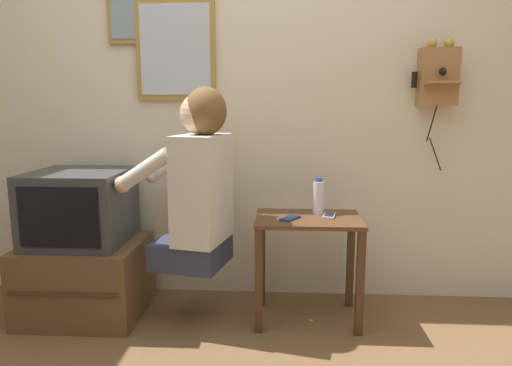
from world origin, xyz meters
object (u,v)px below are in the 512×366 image
Objects in this scene: cell_phone_held at (290,218)px; person at (198,182)px; wall_phone_antique at (438,76)px; framed_picture at (134,9)px; cell_phone_spare at (329,215)px; television at (80,207)px; wall_mirror at (176,50)px; water_bottle at (319,197)px.

person is at bearing -145.43° from cell_phone_held.
framed_picture is (-1.75, 0.04, 0.39)m from wall_phone_antique.
cell_phone_spare is at bearing -156.39° from wall_phone_antique.
person is at bearing -164.75° from wall_phone_antique.
wall_mirror reaches higher than television.
framed_picture is at bearing -170.57° from cell_phone_held.
cell_phone_spare is (1.13, -0.31, -1.15)m from framed_picture.
television is at bearing -150.56° from cell_phone_held.
wall_phone_antique is 3.68× the size of water_bottle.
wall_mirror is (-1.51, 0.04, 0.16)m from wall_phone_antique.
wall_mirror is at bearing -0.76° from framed_picture.
wall_mirror is at bearing 178.44° from wall_phone_antique.
person is 0.70m from television.
cell_phone_held is at bearing -149.83° from cell_phone_spare.
framed_picture reaches higher than person.
wall_mirror is 1.20m from cell_phone_held.
water_bottle is at bearing -63.61° from person.
framed_picture is at bearing 59.18° from person.
cell_phone_held is (-0.83, -0.34, -0.76)m from wall_phone_antique.
wall_phone_antique reaches higher than cell_phone_spare.
person is at bearing -166.19° from water_bottle.
television is 1.17m from cell_phone_held.
television is 1.29× the size of framed_picture.
wall_mirror reaches higher than cell_phone_spare.
wall_phone_antique is at bearing 8.09° from television.
framed_picture is at bearing 176.69° from cell_phone_spare.
framed_picture reaches higher than cell_phone_spare.
wall_phone_antique is at bearing -62.17° from person.
person reaches higher than television.
cell_phone_held is (0.49, 0.02, -0.19)m from person.
cell_phone_held is at bearing -157.81° from wall_phone_antique.
wall_phone_antique is (2.00, 0.28, 0.73)m from television.
cell_phone_spare is 0.66× the size of water_bottle.
wall_phone_antique reaches higher than person.
water_bottle is at bearing 73.18° from cell_phone_held.
framed_picture reaches higher than wall_mirror.
wall_phone_antique is 1.18m from cell_phone_held.
television is at bearing -176.39° from water_bottle.
framed_picture is 2.89× the size of cell_phone_held.
framed_picture reaches higher than wall_phone_antique.
water_bottle is (0.65, 0.16, -0.10)m from person.
person reaches higher than cell_phone_held.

